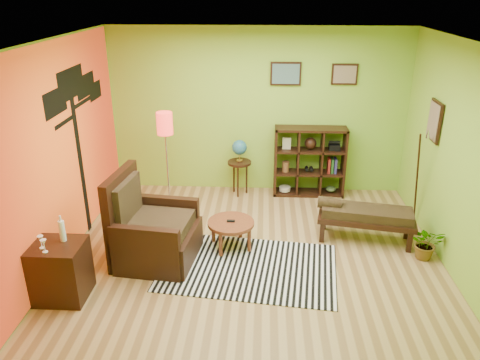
# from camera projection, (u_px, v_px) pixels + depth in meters

# --- Properties ---
(ground) EXTENTS (5.00, 5.00, 0.00)m
(ground) POSITION_uv_depth(u_px,v_px,m) (253.00, 254.00, 6.37)
(ground) COLOR tan
(ground) RESTS_ON ground
(room_shell) EXTENTS (5.04, 4.54, 2.82)m
(room_shell) POSITION_uv_depth(u_px,v_px,m) (247.00, 126.00, 5.70)
(room_shell) COLOR #88BB34
(room_shell) RESTS_ON ground
(zebra_rug) EXTENTS (2.38, 1.69, 0.01)m
(zebra_rug) POSITION_uv_depth(u_px,v_px,m) (249.00, 267.00, 6.06)
(zebra_rug) COLOR white
(zebra_rug) RESTS_ON ground
(coffee_table) EXTENTS (0.64, 0.64, 0.41)m
(coffee_table) POSITION_uv_depth(u_px,v_px,m) (231.00, 225.00, 6.42)
(coffee_table) COLOR brown
(coffee_table) RESTS_ON ground
(armchair) EXTENTS (1.11, 1.11, 1.21)m
(armchair) POSITION_uv_depth(u_px,v_px,m) (151.00, 234.00, 6.13)
(armchair) COLOR black
(armchair) RESTS_ON ground
(side_cabinet) EXTENTS (0.58, 0.53, 1.01)m
(side_cabinet) POSITION_uv_depth(u_px,v_px,m) (60.00, 270.00, 5.38)
(side_cabinet) COLOR black
(side_cabinet) RESTS_ON ground
(floor_lamp) EXTENTS (0.25, 0.25, 1.65)m
(floor_lamp) POSITION_uv_depth(u_px,v_px,m) (165.00, 133.00, 6.99)
(floor_lamp) COLOR silver
(floor_lamp) RESTS_ON ground
(globe_table) EXTENTS (0.40, 0.40, 0.98)m
(globe_table) POSITION_uv_depth(u_px,v_px,m) (239.00, 154.00, 7.91)
(globe_table) COLOR black
(globe_table) RESTS_ON ground
(cube_shelf) EXTENTS (1.20, 0.35, 1.20)m
(cube_shelf) POSITION_uv_depth(u_px,v_px,m) (310.00, 162.00, 7.97)
(cube_shelf) COLOR black
(cube_shelf) RESTS_ON ground
(bench) EXTENTS (1.39, 0.71, 0.62)m
(bench) POSITION_uv_depth(u_px,v_px,m) (364.00, 215.00, 6.58)
(bench) COLOR black
(bench) RESTS_ON ground
(potted_plant) EXTENTS (0.42, 0.47, 0.36)m
(potted_plant) POSITION_uv_depth(u_px,v_px,m) (426.00, 246.00, 6.21)
(potted_plant) COLOR #26661E
(potted_plant) RESTS_ON ground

